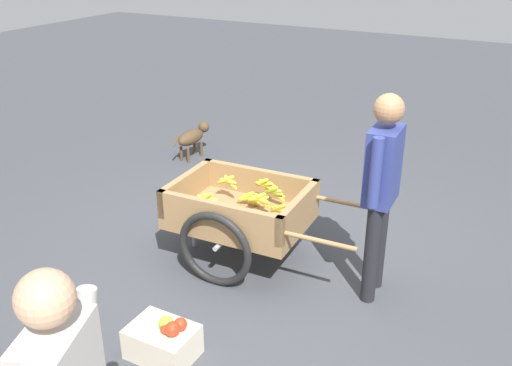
{
  "coord_description": "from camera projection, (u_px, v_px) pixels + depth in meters",
  "views": [
    {
      "loc": [
        -1.86,
        3.63,
        2.6
      ],
      "look_at": [
        0.1,
        -0.01,
        0.75
      ],
      "focal_mm": 39.81,
      "sensor_mm": 36.0,
      "label": 1
    }
  ],
  "objects": [
    {
      "name": "ground_plane",
      "position": [
        266.0,
        267.0,
        4.78
      ],
      "size": [
        24.0,
        24.0,
        0.0
      ],
      "primitive_type": "plane",
      "color": "#3D3F44"
    },
    {
      "name": "apple_crate",
      "position": [
        163.0,
        340.0,
        3.74
      ],
      "size": [
        0.44,
        0.32,
        0.32
      ],
      "color": "beige",
      "rests_on": "ground"
    },
    {
      "name": "vendor_person",
      "position": [
        382.0,
        181.0,
        4.07
      ],
      "size": [
        0.21,
        0.57,
        1.59
      ],
      "color": "black",
      "rests_on": "ground"
    },
    {
      "name": "dog",
      "position": [
        193.0,
        137.0,
        6.98
      ],
      "size": [
        0.21,
        0.67,
        0.4
      ],
      "color": "#4C3823",
      "rests_on": "ground"
    },
    {
      "name": "fruit_cart",
      "position": [
        241.0,
        213.0,
        4.73
      ],
      "size": [
        1.68,
        0.97,
        0.73
      ],
      "color": "#937047",
      "rests_on": "ground"
    }
  ]
}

